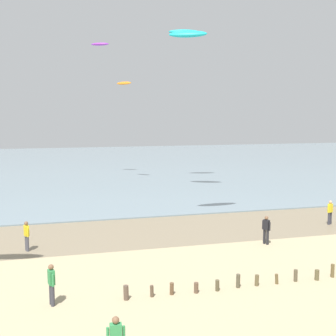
% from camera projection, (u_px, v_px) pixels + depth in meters
% --- Properties ---
extents(wet_sand_strip, '(120.00, 7.29, 0.01)m').
position_uv_depth(wet_sand_strip, '(102.00, 235.00, 27.31)').
color(wet_sand_strip, '#84755B').
rests_on(wet_sand_strip, ground).
extents(sea, '(160.00, 70.00, 0.10)m').
position_uv_depth(sea, '(77.00, 165.00, 64.46)').
color(sea, gray).
rests_on(sea, ground).
extents(groyne_mid, '(15.05, 0.35, 0.66)m').
position_uv_depth(groyne_mid, '(291.00, 276.00, 19.57)').
color(groyne_mid, brown).
rests_on(groyne_mid, ground).
extents(person_mid_beach, '(0.36, 0.51, 1.71)m').
position_uv_depth(person_mid_beach, '(266.00, 229.00, 25.23)').
color(person_mid_beach, '#232328').
rests_on(person_mid_beach, ground).
extents(person_left_flank, '(0.52, 0.35, 1.71)m').
position_uv_depth(person_left_flank, '(330.00, 212.00, 29.77)').
color(person_left_flank, '#383842').
rests_on(person_left_flank, ground).
extents(person_right_flank, '(0.33, 0.54, 1.71)m').
position_uv_depth(person_right_flank, '(27.00, 235.00, 23.97)').
color(person_right_flank, '#4C4C56').
rests_on(person_right_flank, ground).
extents(person_far_down_beach, '(0.31, 0.55, 1.71)m').
position_uv_depth(person_far_down_beach, '(52.00, 283.00, 17.11)').
color(person_far_down_beach, '#383842').
rests_on(person_far_down_beach, ground).
extents(kite_aloft_1, '(3.76, 2.54, 0.99)m').
position_uv_depth(kite_aloft_1, '(188.00, 34.00, 39.04)').
color(kite_aloft_1, '#19B2B7').
extents(kite_aloft_2, '(1.84, 1.76, 0.51)m').
position_uv_depth(kite_aloft_2, '(124.00, 83.00, 47.24)').
color(kite_aloft_2, orange).
extents(kite_aloft_5, '(2.26, 1.54, 0.45)m').
position_uv_depth(kite_aloft_5, '(100.00, 44.00, 49.37)').
color(kite_aloft_5, purple).
extents(kite_aloft_7, '(3.53, 1.77, 0.69)m').
position_uv_depth(kite_aloft_7, '(184.00, 32.00, 45.55)').
color(kite_aloft_7, '#19B2B7').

